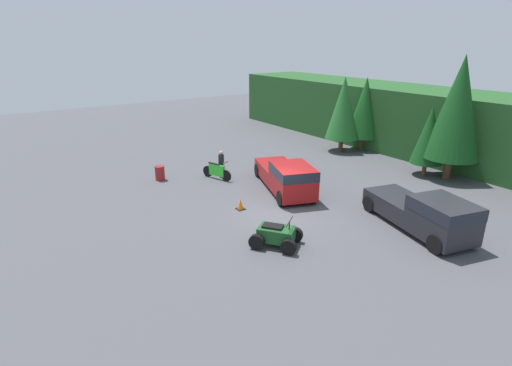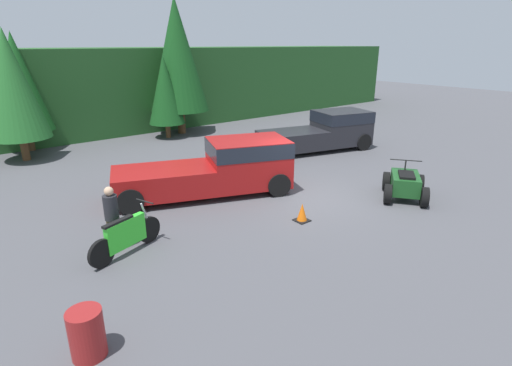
{
  "view_description": "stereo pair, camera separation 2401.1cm",
  "coord_description": "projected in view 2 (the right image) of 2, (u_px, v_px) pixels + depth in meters",
  "views": [
    {
      "loc": [
        14.24,
        -11.37,
        8.17
      ],
      "look_at": [
        -2.2,
        0.1,
        0.95
      ],
      "focal_mm": 28.0,
      "sensor_mm": 36.0,
      "label": 1
    },
    {
      "loc": [
        -9.44,
        -8.91,
        5.01
      ],
      "look_at": [
        -2.2,
        0.1,
        0.95
      ],
      "focal_mm": 28.0,
      "sensor_mm": 36.0,
      "label": 2
    }
  ],
  "objects": [
    {
      "name": "tree_right",
      "position": [
        177.0,
        55.0,
        22.08
      ],
      "size": [
        3.27,
        3.27,
        7.43
      ],
      "color": "brown",
      "rests_on": "ground_plane"
    },
    {
      "name": "tree_mid_left",
      "position": [
        19.0,
        83.0,
        18.63
      ],
      "size": [
        2.44,
        2.44,
        5.56
      ],
      "color": "brown",
      "rests_on": "ground_plane"
    },
    {
      "name": "hillside_backdrop",
      "position": [
        123.0,
        88.0,
        24.77
      ],
      "size": [
        44.0,
        6.0,
        4.74
      ],
      "color": "#235123",
      "rests_on": "ground_plane"
    },
    {
      "name": "tree_left",
      "position": [
        12.0,
        85.0,
        16.99
      ],
      "size": [
        2.49,
        2.49,
        5.66
      ],
      "color": "brown",
      "rests_on": "ground_plane"
    },
    {
      "name": "quad_atv",
      "position": [
        405.0,
        184.0,
        13.52
      ],
      "size": [
        2.42,
        2.28,
        1.2
      ],
      "rotation": [
        0.0,
        0.0,
        0.63
      ],
      "color": "black",
      "rests_on": "ground_plane"
    },
    {
      "name": "steel_barrel",
      "position": [
        87.0,
        334.0,
        6.64
      ],
      "size": [
        0.58,
        0.58,
        0.88
      ],
      "color": "maroon",
      "rests_on": "ground_plane"
    },
    {
      "name": "pickup_truck_red",
      "position": [
        221.0,
        166.0,
        13.8
      ],
      "size": [
        6.27,
        3.97,
        1.86
      ],
      "rotation": [
        0.0,
        0.0,
        -0.36
      ],
      "color": "maroon",
      "rests_on": "ground_plane"
    },
    {
      "name": "traffic_cone",
      "position": [
        302.0,
        213.0,
        11.82
      ],
      "size": [
        0.42,
        0.42,
        0.55
      ],
      "color": "black",
      "rests_on": "ground_plane"
    },
    {
      "name": "ground_plane",
      "position": [
        307.0,
        196.0,
        13.79
      ],
      "size": [
        80.0,
        80.0,
        0.0
      ],
      "primitive_type": "plane",
      "color": "#4C4C51"
    },
    {
      "name": "dirt_bike",
      "position": [
        126.0,
        236.0,
        9.9
      ],
      "size": [
        2.11,
        0.94,
        1.19
      ],
      "rotation": [
        0.0,
        0.0,
        0.34
      ],
      "color": "black",
      "rests_on": "ground_plane"
    },
    {
      "name": "rider_person",
      "position": [
        112.0,
        216.0,
        9.97
      ],
      "size": [
        0.48,
        0.48,
        1.7
      ],
      "rotation": [
        0.0,
        0.0,
        0.55
      ],
      "color": "brown",
      "rests_on": "ground_plane"
    },
    {
      "name": "pickup_truck_second",
      "position": [
        325.0,
        130.0,
        19.58
      ],
      "size": [
        5.87,
        3.35,
        1.86
      ],
      "rotation": [
        0.0,
        0.0,
        -0.26
      ],
      "color": "#232328",
      "rests_on": "ground_plane"
    },
    {
      "name": "tree_mid_right",
      "position": [
        165.0,
        90.0,
        21.54
      ],
      "size": [
        1.95,
        1.95,
        4.43
      ],
      "color": "brown",
      "rests_on": "ground_plane"
    }
  ]
}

